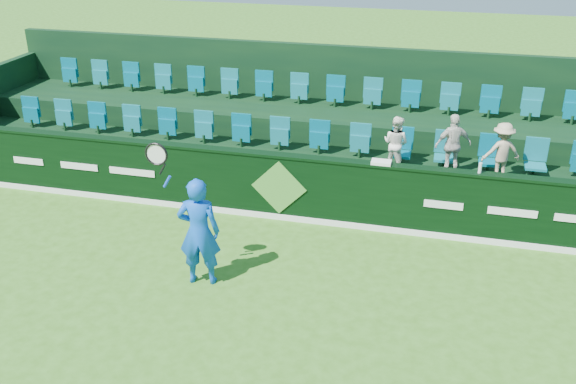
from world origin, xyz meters
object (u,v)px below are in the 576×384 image
(tennis_player, at_px, (199,231))
(spectator_right, at_px, (502,152))
(drinks_bottle, at_px, (480,168))
(towel, at_px, (381,162))
(spectator_middle, at_px, (453,145))
(spectator_left, at_px, (396,143))

(tennis_player, xyz_separation_m, spectator_right, (4.76, 3.67, 0.43))
(spectator_right, height_order, drinks_bottle, spectator_right)
(drinks_bottle, bearing_deg, tennis_player, -149.49)
(towel, relative_size, drinks_bottle, 1.89)
(spectator_middle, distance_m, towel, 1.68)
(spectator_right, bearing_deg, drinks_bottle, 51.14)
(tennis_player, bearing_deg, drinks_bottle, 30.51)
(tennis_player, distance_m, drinks_bottle, 5.05)
(tennis_player, relative_size, towel, 6.94)
(tennis_player, bearing_deg, spectator_right, 37.67)
(spectator_right, distance_m, drinks_bottle, 1.20)
(spectator_right, xyz_separation_m, towel, (-2.17, -1.12, 0.01))
(spectator_middle, relative_size, towel, 3.45)
(drinks_bottle, bearing_deg, spectator_left, 144.73)
(spectator_left, height_order, spectator_middle, spectator_middle)
(tennis_player, relative_size, spectator_right, 2.19)
(spectator_right, bearing_deg, spectator_middle, -18.05)
(tennis_player, distance_m, spectator_middle, 5.34)
(spectator_left, bearing_deg, drinks_bottle, 169.58)
(tennis_player, xyz_separation_m, spectator_middle, (3.85, 3.67, 0.48))
(tennis_player, distance_m, spectator_left, 4.61)
(spectator_middle, bearing_deg, spectator_right, 156.64)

